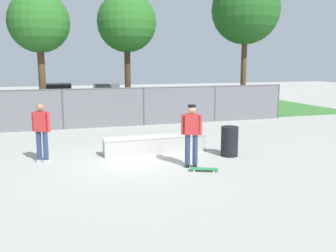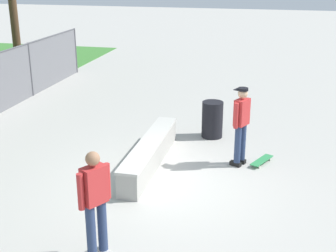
{
  "view_description": "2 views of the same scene",
  "coord_description": "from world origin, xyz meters",
  "px_view_note": "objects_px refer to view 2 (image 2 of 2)",
  "views": [
    {
      "loc": [
        -2.44,
        -11.1,
        3.02
      ],
      "look_at": [
        1.39,
        0.85,
        0.87
      ],
      "focal_mm": 39.64,
      "sensor_mm": 36.0,
      "label": 1
    },
    {
      "loc": [
        -8.57,
        -1.97,
        4.44
      ],
      "look_at": [
        1.4,
        0.38,
        0.82
      ],
      "focal_mm": 49.59,
      "sensor_mm": 36.0,
      "label": 2
    }
  ],
  "objects_px": {
    "skateboarder": "(241,123)",
    "skateboard": "(262,160)",
    "concrete_ledge": "(150,153)",
    "trash_bin": "(212,119)",
    "bystander": "(95,201)"
  },
  "relations": [
    {
      "from": "skateboarder",
      "to": "skateboard",
      "type": "xyz_separation_m",
      "value": [
        0.19,
        -0.51,
        -0.96
      ]
    },
    {
      "from": "concrete_ledge",
      "to": "trash_bin",
      "type": "height_order",
      "value": "trash_bin"
    },
    {
      "from": "skateboarder",
      "to": "bystander",
      "type": "height_order",
      "value": "skateboarder"
    },
    {
      "from": "concrete_ledge",
      "to": "bystander",
      "type": "xyz_separation_m",
      "value": [
        -3.62,
        -0.14,
        0.71
      ]
    },
    {
      "from": "skateboarder",
      "to": "bystander",
      "type": "distance_m",
      "value": 4.53
    },
    {
      "from": "concrete_ledge",
      "to": "bystander",
      "type": "distance_m",
      "value": 3.69
    },
    {
      "from": "trash_bin",
      "to": "bystander",
      "type": "bearing_deg",
      "value": 170.38
    },
    {
      "from": "skateboarder",
      "to": "trash_bin",
      "type": "distance_m",
      "value": 1.97
    },
    {
      "from": "bystander",
      "to": "trash_bin",
      "type": "xyz_separation_m",
      "value": [
        5.82,
        -0.99,
        -0.52
      ]
    },
    {
      "from": "bystander",
      "to": "skateboarder",
      "type": "bearing_deg",
      "value": -24.24
    },
    {
      "from": "concrete_ledge",
      "to": "trash_bin",
      "type": "bearing_deg",
      "value": -27.09
    },
    {
      "from": "skateboarder",
      "to": "trash_bin",
      "type": "bearing_deg",
      "value": 27.54
    },
    {
      "from": "skateboarder",
      "to": "skateboard",
      "type": "bearing_deg",
      "value": -69.64
    },
    {
      "from": "skateboarder",
      "to": "trash_bin",
      "type": "height_order",
      "value": "skateboarder"
    },
    {
      "from": "concrete_ledge",
      "to": "trash_bin",
      "type": "xyz_separation_m",
      "value": [
        2.2,
        -1.12,
        0.19
      ]
    }
  ]
}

